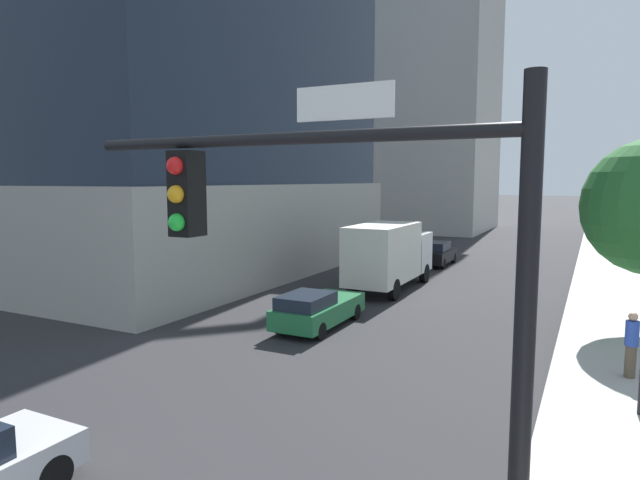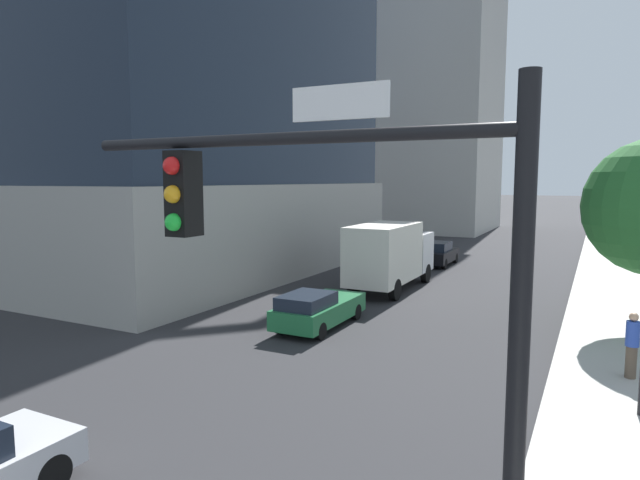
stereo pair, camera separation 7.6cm
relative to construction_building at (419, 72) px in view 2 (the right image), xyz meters
The scene contains 7 objects.
sidewalk 44.18m from the construction_building, 61.42° to the right, with size 4.77×120.00×0.15m, color #B2AFA8.
construction_building is the anchor object (origin of this frame).
traffic_light_pole 57.23m from the construction_building, 73.58° to the right, with size 5.41×0.48×6.25m.
car_green 45.46m from the construction_building, 77.60° to the right, with size 1.80×4.48×1.41m.
car_black 31.13m from the construction_building, 69.91° to the right, with size 1.82×4.07×1.51m.
box_truck 38.09m from the construction_building, 74.88° to the right, with size 2.31×7.10×3.31m.
pedestrian_blue_shirt 49.24m from the construction_building, 65.80° to the right, with size 0.34×0.34×1.78m.
Camera 2 is at (6.84, -2.94, 5.42)m, focal length 30.52 mm.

